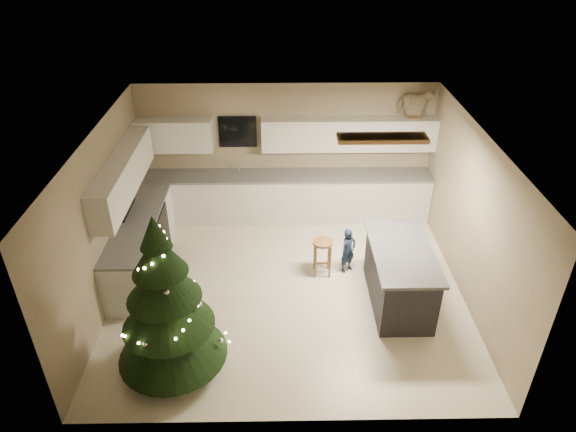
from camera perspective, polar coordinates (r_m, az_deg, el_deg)
The scene contains 8 objects.
ground_plane at distance 8.38m, azimuth 0.04°, elevation -7.98°, with size 5.50×5.50×0.00m, color beige.
room_shell at distance 7.40m, azimuth 0.22°, elevation 2.56°, with size 5.52×5.02×2.61m.
cabinetry at distance 9.35m, azimuth -5.72°, elevation 2.05°, with size 5.50×3.20×2.00m.
island at distance 8.02m, azimuth 12.28°, elevation -6.56°, with size 0.90×1.70×0.95m.
bar_stool at distance 8.42m, azimuth 3.86°, elevation -3.71°, with size 0.34×0.34×0.64m.
christmas_tree at distance 6.69m, azimuth -13.31°, elevation -10.19°, with size 1.47×1.42×2.36m.
toddler at distance 8.57m, azimuth 6.70°, elevation -3.84°, with size 0.29×0.19×0.80m, color black.
rocking_horse at distance 9.62m, azimuth 13.95°, elevation 12.10°, with size 0.66×0.39×0.55m.
Camera 1 is at (-0.11, -6.48, 5.32)m, focal length 32.00 mm.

